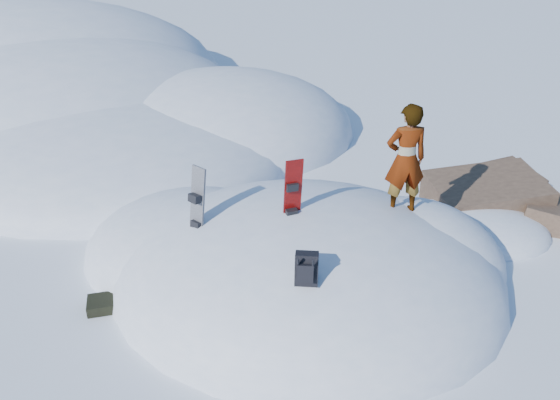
% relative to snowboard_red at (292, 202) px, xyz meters
% --- Properties ---
extents(ground, '(120.00, 120.00, 0.00)m').
position_rel_snowboard_red_xyz_m(ground, '(0.25, 0.16, -1.68)').
color(ground, silver).
rests_on(ground, ground).
extents(snow_mound, '(8.00, 6.00, 3.00)m').
position_rel_snowboard_red_xyz_m(snow_mound, '(0.07, 0.40, -1.68)').
color(snow_mound, silver).
rests_on(snow_mound, ground).
extents(snow_ridge, '(21.50, 18.50, 6.40)m').
position_rel_snowboard_red_xyz_m(snow_ridge, '(-10.19, 10.01, -1.68)').
color(snow_ridge, silver).
rests_on(snow_ridge, ground).
extents(rock_outcrop, '(4.68, 4.41, 1.68)m').
position_rel_snowboard_red_xyz_m(rock_outcrop, '(3.97, 3.17, -1.66)').
color(rock_outcrop, brown).
rests_on(rock_outcrop, ground).
extents(snowboard_red, '(0.36, 0.33, 1.60)m').
position_rel_snowboard_red_xyz_m(snowboard_red, '(0.00, 0.00, 0.00)').
color(snowboard_red, '#BC0C0A').
rests_on(snowboard_red, snow_mound).
extents(snowboard_dark, '(0.41, 0.40, 1.66)m').
position_rel_snowboard_red_xyz_m(snowboard_dark, '(-1.57, -0.26, -0.22)').
color(snowboard_dark, black).
rests_on(snowboard_dark, snow_mound).
extents(backpack, '(0.35, 0.40, 0.55)m').
position_rel_snowboard_red_xyz_m(backpack, '(0.43, -1.55, -0.24)').
color(backpack, black).
rests_on(backpack, snow_mound).
extents(gear_pile, '(0.88, 0.69, 0.23)m').
position_rel_snowboard_red_xyz_m(gear_pile, '(-2.90, -1.12, -1.56)').
color(gear_pile, black).
rests_on(gear_pile, ground).
extents(person, '(0.83, 0.67, 1.97)m').
position_rel_snowboard_red_xyz_m(person, '(1.82, 0.88, 0.52)').
color(person, slate).
rests_on(person, snow_mound).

